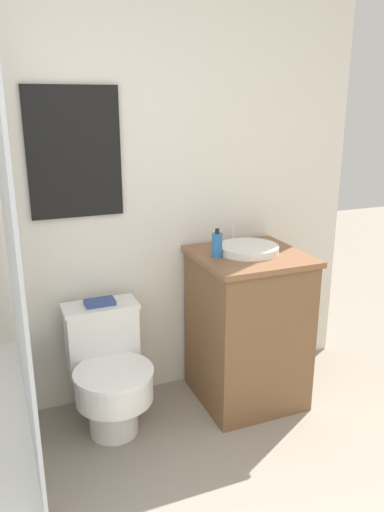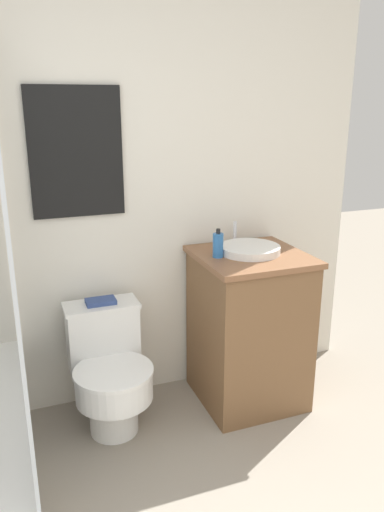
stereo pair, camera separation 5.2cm
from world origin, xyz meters
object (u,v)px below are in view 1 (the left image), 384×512
object	(u,v)px
toilet	(108,371)
sink	(248,249)
soap_bottle	(217,245)
book_on_tank	(99,302)

from	to	relation	value
toilet	sink	size ratio (longest dim) A/B	1.77
toilet	soap_bottle	world-z (taller)	soap_bottle
toilet	soap_bottle	xyz separation A→B (m)	(0.60, -0.01, 0.61)
toilet	book_on_tank	bearing A→B (deg)	90.00
book_on_tank	soap_bottle	bearing A→B (deg)	-13.77
toilet	book_on_tank	world-z (taller)	book_on_tank
toilet	sink	distance (m)	0.98
toilet	sink	bearing A→B (deg)	-0.07
soap_bottle	book_on_tank	world-z (taller)	soap_bottle
sink	book_on_tank	distance (m)	0.84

